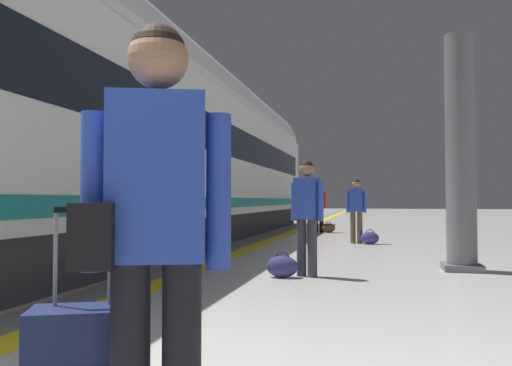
% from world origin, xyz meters
% --- Properties ---
extents(safety_line_strip, '(0.36, 80.00, 0.01)m').
position_xyz_m(safety_line_strip, '(-0.86, 10.00, 0.00)').
color(safety_line_strip, yellow).
rests_on(safety_line_strip, ground).
extents(tactile_edge_band, '(0.67, 80.00, 0.01)m').
position_xyz_m(tactile_edge_band, '(-1.22, 10.00, 0.00)').
color(tactile_edge_band, slate).
rests_on(tactile_edge_band, ground).
extents(high_speed_train, '(2.94, 33.26, 4.97)m').
position_xyz_m(high_speed_train, '(-3.02, 5.52, 2.50)').
color(high_speed_train, '#38383D').
rests_on(high_speed_train, ground).
extents(traveller_foreground, '(0.55, 0.41, 1.72)m').
position_xyz_m(traveller_foreground, '(1.04, 0.37, 0.99)').
color(traveller_foreground, black).
rests_on(traveller_foreground, ground).
extents(passenger_near, '(0.48, 0.30, 1.62)m').
position_xyz_m(passenger_near, '(0.89, 5.71, 0.94)').
color(passenger_near, '#383842').
rests_on(passenger_near, ground).
extents(duffel_bag_near, '(0.44, 0.26, 0.36)m').
position_xyz_m(duffel_bag_near, '(0.57, 5.54, 0.15)').
color(duffel_bag_near, navy).
rests_on(duffel_bag_near, ground).
extents(passenger_mid, '(0.51, 0.33, 1.63)m').
position_xyz_m(passenger_mid, '(0.01, 15.31, 0.97)').
color(passenger_mid, black).
rests_on(passenger_mid, ground).
extents(duffel_bag_mid, '(0.44, 0.26, 0.36)m').
position_xyz_m(duffel_bag_mid, '(0.33, 15.21, 0.15)').
color(duffel_bag_mid, brown).
rests_on(duffel_bag_mid, ground).
extents(passenger_far, '(0.49, 0.21, 1.58)m').
position_xyz_m(passenger_far, '(1.36, 11.31, 0.92)').
color(passenger_far, brown).
rests_on(passenger_far, ground).
extents(duffel_bag_far, '(0.44, 0.26, 0.36)m').
position_xyz_m(duffel_bag_far, '(1.68, 11.13, 0.15)').
color(duffel_bag_far, navy).
rests_on(duffel_bag_far, ground).
extents(platform_pillar, '(0.56, 0.56, 3.60)m').
position_xyz_m(platform_pillar, '(3.09, 6.84, 1.72)').
color(platform_pillar, slate).
rests_on(platform_pillar, ground).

